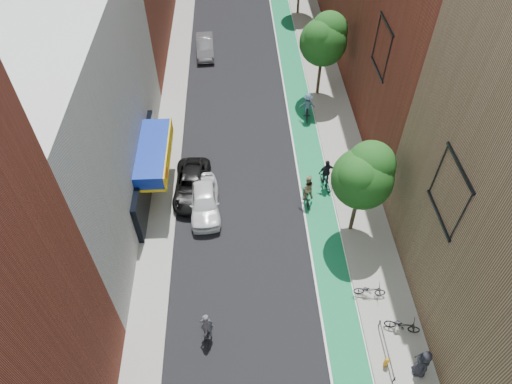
{
  "coord_description": "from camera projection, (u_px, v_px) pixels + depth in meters",
  "views": [
    {
      "loc": [
        -0.98,
        -6.8,
        21.81
      ],
      "look_at": [
        -0.0,
        11.99,
        1.5
      ],
      "focal_mm": 32.0,
      "sensor_mm": 36.0,
      "label": 1
    }
  ],
  "objects": [
    {
      "name": "parked_car_silver",
      "position": [
        205.0,
        46.0,
        40.9
      ],
      "size": [
        1.7,
        4.36,
        1.41
      ],
      "primitive_type": "imported",
      "rotation": [
        0.0,
        0.0,
        0.05
      ],
      "color": "gray",
      "rests_on": "ground"
    },
    {
      "name": "tree_mid",
      "position": [
        324.0,
        38.0,
        33.56
      ],
      "size": [
        3.55,
        3.53,
        6.74
      ],
      "color": "#332619",
      "rests_on": "ground"
    },
    {
      "name": "cyclist_lane_mid",
      "position": [
        326.0,
        176.0,
        29.45
      ],
      "size": [
        1.16,
        1.7,
        2.21
      ],
      "rotation": [
        0.0,
        0.0,
        3.37
      ],
      "color": "black",
      "rests_on": "ground"
    },
    {
      "name": "parked_bike_near",
      "position": [
        403.0,
        325.0,
        22.74
      ],
      "size": [
        1.87,
        1.12,
        0.93
      ],
      "primitive_type": "imported",
      "rotation": [
        0.0,
        0.0,
        1.26
      ],
      "color": "black",
      "rests_on": "sidewalk_right"
    },
    {
      "name": "cyclist_lane_near",
      "position": [
        307.0,
        192.0,
        28.48
      ],
      "size": [
        0.95,
        1.79,
        2.19
      ],
      "rotation": [
        0.0,
        0.0,
        3.22
      ],
      "color": "black",
      "rests_on": "ground"
    },
    {
      "name": "tree_near",
      "position": [
        364.0,
        175.0,
        24.23
      ],
      "size": [
        3.4,
        3.36,
        6.42
      ],
      "color": "#332619",
      "rests_on": "ground"
    },
    {
      "name": "building_left_white",
      "position": [
        57.0,
        118.0,
        25.36
      ],
      "size": [
        8.0,
        20.0,
        12.0
      ],
      "primitive_type": "cube",
      "color": "silver",
      "rests_on": "ground"
    },
    {
      "name": "cyclist_lead",
      "position": [
        207.0,
        330.0,
        22.45
      ],
      "size": [
        0.64,
        1.58,
        2.07
      ],
      "rotation": [
        0.0,
        0.0,
        3.11
      ],
      "color": "black",
      "rests_on": "ground"
    },
    {
      "name": "parked_bike_far",
      "position": [
        370.0,
        290.0,
        24.11
      ],
      "size": [
        1.75,
        0.81,
        0.89
      ],
      "primitive_type": "imported",
      "rotation": [
        0.0,
        0.0,
        1.44
      ],
      "color": "black",
      "rests_on": "sidewalk_right"
    },
    {
      "name": "sidewalk_left",
      "position": [
        176.0,
        84.0,
        38.03
      ],
      "size": [
        2.0,
        68.0,
        0.15
      ],
      "primitive_type": "cube",
      "color": "gray",
      "rests_on": "ground"
    },
    {
      "name": "cyclist_lane_far",
      "position": [
        307.0,
        108.0,
        34.3
      ],
      "size": [
        1.2,
        1.85,
        2.14
      ],
      "rotation": [
        0.0,
        0.0,
        3.07
      ],
      "color": "black",
      "rests_on": "ground"
    },
    {
      "name": "sidewalk_right",
      "position": [
        324.0,
        79.0,
        38.47
      ],
      "size": [
        3.0,
        68.0,
        0.15
      ],
      "primitive_type": "cube",
      "color": "gray",
      "rests_on": "ground"
    },
    {
      "name": "bike_lane",
      "position": [
        295.0,
        81.0,
        38.43
      ],
      "size": [
        2.0,
        68.0,
        0.01
      ],
      "primitive_type": "cube",
      "color": "#147440",
      "rests_on": "ground"
    },
    {
      "name": "pedestrian",
      "position": [
        423.0,
        363.0,
        20.94
      ],
      "size": [
        0.63,
        0.95,
        1.91
      ],
      "primitive_type": "imported",
      "rotation": [
        0.0,
        0.0,
        -1.54
      ],
      "color": "black",
      "rests_on": "sidewalk_right"
    },
    {
      "name": "fire_hydrant",
      "position": [
        386.0,
        362.0,
        21.59
      ],
      "size": [
        0.23,
        0.23,
        0.66
      ],
      "color": "orange",
      "rests_on": "sidewalk_right"
    },
    {
      "name": "parked_car_black",
      "position": [
        192.0,
        185.0,
        29.25
      ],
      "size": [
        2.34,
        4.84,
        1.33
      ],
      "primitive_type": "imported",
      "rotation": [
        0.0,
        0.0,
        -0.03
      ],
      "color": "black",
      "rests_on": "ground"
    },
    {
      "name": "parked_car_white",
      "position": [
        205.0,
        201.0,
        28.18
      ],
      "size": [
        2.12,
        4.6,
        1.53
      ],
      "primitive_type": "imported",
      "rotation": [
        0.0,
        0.0,
        0.07
      ],
      "color": "white",
      "rests_on": "ground"
    }
  ]
}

